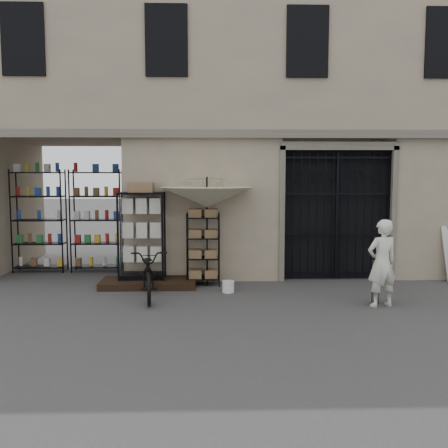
{
  "coord_description": "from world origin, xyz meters",
  "views": [
    {
      "loc": [
        -1.12,
        -8.92,
        2.39
      ],
      "look_at": [
        -0.8,
        1.4,
        1.35
      ],
      "focal_mm": 40.0,
      "sensor_mm": 36.0,
      "label": 1
    }
  ],
  "objects_px": {
    "market_umbrella": "(207,192)",
    "wire_rack": "(203,250)",
    "display_cabinet": "(142,240)",
    "steel_bollard": "(376,282)",
    "bicycle": "(149,298)",
    "white_bucket": "(228,287)",
    "shopkeeper": "(381,306)"
  },
  "relations": [
    {
      "from": "market_umbrella",
      "to": "wire_rack",
      "type": "bearing_deg",
      "value": 126.84
    },
    {
      "from": "display_cabinet",
      "to": "white_bucket",
      "type": "xyz_separation_m",
      "value": [
        1.82,
        -0.74,
        -0.87
      ]
    },
    {
      "from": "display_cabinet",
      "to": "steel_bollard",
      "type": "relative_size",
      "value": 2.49
    },
    {
      "from": "wire_rack",
      "to": "steel_bollard",
      "type": "distance_m",
      "value": 3.64
    },
    {
      "from": "market_umbrella",
      "to": "bicycle",
      "type": "height_order",
      "value": "market_umbrella"
    },
    {
      "from": "bicycle",
      "to": "shopkeeper",
      "type": "xyz_separation_m",
      "value": [
        4.27,
        -0.74,
        0.0
      ]
    },
    {
      "from": "bicycle",
      "to": "shopkeeper",
      "type": "bearing_deg",
      "value": -17.74
    },
    {
      "from": "bicycle",
      "to": "shopkeeper",
      "type": "distance_m",
      "value": 4.33
    },
    {
      "from": "wire_rack",
      "to": "white_bucket",
      "type": "height_order",
      "value": "wire_rack"
    },
    {
      "from": "display_cabinet",
      "to": "white_bucket",
      "type": "height_order",
      "value": "display_cabinet"
    },
    {
      "from": "display_cabinet",
      "to": "bicycle",
      "type": "height_order",
      "value": "display_cabinet"
    },
    {
      "from": "bicycle",
      "to": "shopkeeper",
      "type": "height_order",
      "value": "bicycle"
    },
    {
      "from": "white_bucket",
      "to": "bicycle",
      "type": "relative_size",
      "value": 0.13
    },
    {
      "from": "wire_rack",
      "to": "white_bucket",
      "type": "relative_size",
      "value": 6.42
    },
    {
      "from": "wire_rack",
      "to": "market_umbrella",
      "type": "distance_m",
      "value": 1.26
    },
    {
      "from": "white_bucket",
      "to": "shopkeeper",
      "type": "bearing_deg",
      "value": -23.04
    },
    {
      "from": "market_umbrella",
      "to": "shopkeeper",
      "type": "xyz_separation_m",
      "value": [
        3.15,
        -1.78,
        -2.01
      ]
    },
    {
      "from": "market_umbrella",
      "to": "white_bucket",
      "type": "xyz_separation_m",
      "value": [
        0.43,
        -0.62,
        -1.9
      ]
    },
    {
      "from": "display_cabinet",
      "to": "steel_bollard",
      "type": "distance_m",
      "value": 4.85
    },
    {
      "from": "market_umbrella",
      "to": "bicycle",
      "type": "distance_m",
      "value": 2.52
    },
    {
      "from": "white_bucket",
      "to": "wire_rack",
      "type": "bearing_deg",
      "value": 124.95
    },
    {
      "from": "bicycle",
      "to": "wire_rack",
      "type": "bearing_deg",
      "value": 40.1
    },
    {
      "from": "display_cabinet",
      "to": "white_bucket",
      "type": "relative_size",
      "value": 8.28
    },
    {
      "from": "steel_bollard",
      "to": "shopkeeper",
      "type": "distance_m",
      "value": 0.45
    },
    {
      "from": "wire_rack",
      "to": "shopkeeper",
      "type": "height_order",
      "value": "wire_rack"
    },
    {
      "from": "display_cabinet",
      "to": "wire_rack",
      "type": "height_order",
      "value": "display_cabinet"
    },
    {
      "from": "bicycle",
      "to": "white_bucket",
      "type": "bearing_deg",
      "value": 7.15
    },
    {
      "from": "display_cabinet",
      "to": "shopkeeper",
      "type": "bearing_deg",
      "value": -34.04
    },
    {
      "from": "white_bucket",
      "to": "bicycle",
      "type": "xyz_separation_m",
      "value": [
        -1.54,
        -0.41,
        -0.12
      ]
    },
    {
      "from": "display_cabinet",
      "to": "bicycle",
      "type": "distance_m",
      "value": 1.54
    },
    {
      "from": "bicycle",
      "to": "steel_bollard",
      "type": "height_order",
      "value": "bicycle"
    },
    {
      "from": "white_bucket",
      "to": "steel_bollard",
      "type": "distance_m",
      "value": 2.87
    }
  ]
}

